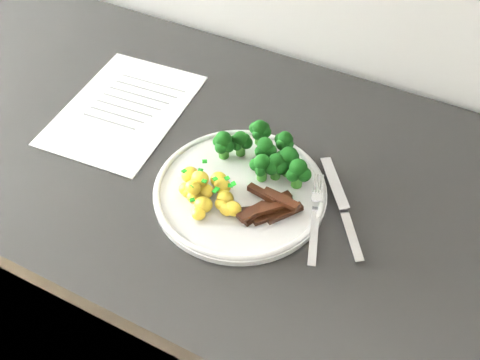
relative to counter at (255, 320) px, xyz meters
The scene contains 8 objects.
counter is the anchor object (origin of this frame).
recipe_paper 0.53m from the counter, behind, with size 0.21×0.28×0.00m.
plate 0.46m from the counter, 109.45° to the right, with size 0.26×0.26×0.01m.
broccoli 0.49m from the counter, 89.59° to the left, with size 0.16×0.09×0.06m.
potatoes 0.48m from the counter, 123.85° to the right, with size 0.11×0.09×0.04m.
beef_strips 0.47m from the counter, 54.20° to the right, with size 0.09×0.09×0.03m.
fork 0.48m from the counter, 25.91° to the right, with size 0.06×0.16×0.02m.
knife 0.48m from the counter, ahead, with size 0.12×0.16×0.02m.
Camera 1 is at (0.33, 1.15, 1.52)m, focal length 41.73 mm.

